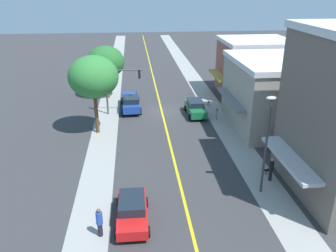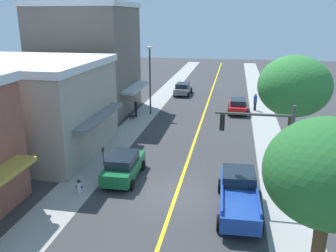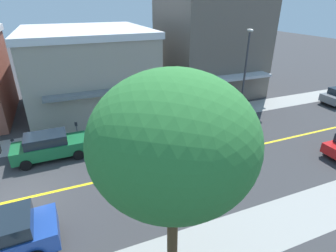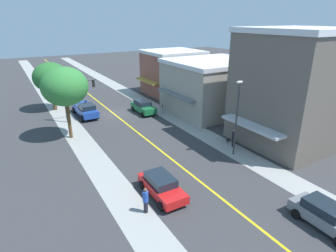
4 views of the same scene
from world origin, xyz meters
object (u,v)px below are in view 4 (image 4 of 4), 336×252
at_px(traffic_light_mast, 75,92).
at_px(small_dog, 228,140).
at_px(street_tree_left_near, 65,87).
at_px(fire_hydrant, 149,104).
at_px(pedestrian_blue_shirt, 146,200).
at_px(parking_meter, 162,108).
at_px(blue_pickup_truck, 85,109).
at_px(grey_sedan_left_curb, 326,215).
at_px(street_lamp, 237,111).
at_px(pedestrian_black_shirt, 234,137).
at_px(street_tree_right_corner, 51,77).
at_px(red_sedan_right_curb, 162,185).
at_px(green_sedan_left_curb, 143,107).

distance_m(traffic_light_mast, small_dog, 19.07).
height_order(street_tree_left_near, small_dog, street_tree_left_near).
xyz_separation_m(fire_hydrant, pedestrian_blue_shirt, (10.99, 21.60, 0.57)).
distance_m(parking_meter, pedestrian_blue_shirt, 20.67).
bearing_deg(blue_pickup_truck, street_tree_left_near, -29.08).
distance_m(fire_hydrant, traffic_light_mast, 10.95).
xyz_separation_m(traffic_light_mast, grey_sedan_left_curb, (-8.37, 27.34, -2.81)).
height_order(traffic_light_mast, street_lamp, street_lamp).
bearing_deg(blue_pickup_truck, pedestrian_black_shirt, 29.47).
height_order(street_tree_right_corner, street_lamp, street_lamp).
relative_size(street_lamp, pedestrian_blue_shirt, 3.79).
xyz_separation_m(grey_sedan_left_curb, pedestrian_blue_shirt, (8.95, -6.75, 0.17)).
distance_m(traffic_light_mast, red_sedan_right_curb, 19.61).
bearing_deg(street_lamp, grey_sedan_left_curb, 79.22).
bearing_deg(parking_meter, blue_pickup_truck, -25.19).
bearing_deg(parking_meter, pedestrian_blue_shirt, 57.84).
bearing_deg(fire_hydrant, street_tree_right_corner, -23.21).
bearing_deg(traffic_light_mast, pedestrian_blue_shirt, -91.60).
relative_size(street_tree_left_near, street_lamp, 1.08).
height_order(street_tree_left_near, blue_pickup_truck, street_tree_left_near).
relative_size(street_tree_right_corner, street_lamp, 0.93).
xyz_separation_m(green_sedan_left_curb, pedestrian_black_shirt, (-3.12, 14.32, 0.12)).
xyz_separation_m(street_tree_left_near, pedestrian_blue_shirt, (-1.43, 15.42, -4.60)).
relative_size(pedestrian_blue_shirt, small_dog, 2.91).
bearing_deg(blue_pickup_truck, fire_hydrant, 86.86).
distance_m(street_tree_left_near, pedestrian_black_shirt, 17.73).
bearing_deg(grey_sedan_left_curb, green_sedan_left_curb, -178.87).
relative_size(street_lamp, small_dog, 11.02).
bearing_deg(blue_pickup_truck, parking_meter, 62.97).
distance_m(street_tree_left_near, green_sedan_left_curb, 12.07).
relative_size(blue_pickup_truck, pedestrian_black_shirt, 3.27).
height_order(grey_sedan_left_curb, small_dog, grey_sedan_left_curb).
height_order(street_lamp, red_sedan_right_curb, street_lamp).
relative_size(red_sedan_right_curb, pedestrian_black_shirt, 2.45).
xyz_separation_m(street_lamp, small_dog, (-1.34, -2.30, -3.98)).
relative_size(street_tree_left_near, blue_pickup_truck, 1.27).
bearing_deg(street_lamp, red_sedan_right_curb, 14.54).
distance_m(parking_meter, green_sedan_left_curb, 2.68).
bearing_deg(small_dog, fire_hydrant, -106.20).
xyz_separation_m(street_tree_right_corner, red_sedan_right_curb, (-2.97, 25.56, -3.77)).
height_order(street_lamp, pedestrian_blue_shirt, street_lamp).
distance_m(street_lamp, pedestrian_blue_shirt, 11.95).
distance_m(street_lamp, blue_pickup_truck, 20.64).
distance_m(street_tree_left_near, street_tree_right_corner, 11.41).
distance_m(fire_hydrant, pedestrian_blue_shirt, 24.24).
relative_size(traffic_light_mast, red_sedan_right_curb, 1.23).
relative_size(fire_hydrant, blue_pickup_truck, 0.14).
distance_m(street_tree_right_corner, street_lamp, 26.14).
bearing_deg(pedestrian_blue_shirt, street_lamp, -88.86).
distance_m(traffic_light_mast, pedestrian_blue_shirt, 20.77).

